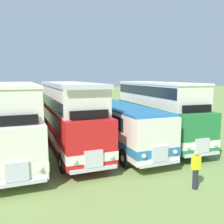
# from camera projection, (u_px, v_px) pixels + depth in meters

# --- Properties ---
(ground_plane) EXTENTS (200.00, 200.00, 0.00)m
(ground_plane) POSITION_uv_depth(u_px,v_px,m) (45.00, 154.00, 15.60)
(ground_plane) COLOR #7A934C
(bus_third_in_row) EXTENTS (2.75, 11.11, 4.49)m
(bus_third_in_row) POSITION_uv_depth(u_px,v_px,m) (16.00, 117.00, 14.80)
(bus_third_in_row) COLOR silver
(bus_third_in_row) RESTS_ON ground
(bus_fourth_in_row) EXTENTS (2.80, 9.98, 4.52)m
(bus_fourth_in_row) POSITION_uv_depth(u_px,v_px,m) (70.00, 116.00, 15.81)
(bus_fourth_in_row) COLOR red
(bus_fourth_in_row) RESTS_ON ground
(bus_fifth_in_row) EXTENTS (2.79, 10.52, 2.99)m
(bus_fifth_in_row) POSITION_uv_depth(u_px,v_px,m) (119.00, 123.00, 16.80)
(bus_fifth_in_row) COLOR silver
(bus_fifth_in_row) RESTS_ON ground
(bus_sixth_in_row) EXTENTS (2.89, 10.34, 4.49)m
(bus_sixth_in_row) POSITION_uv_depth(u_px,v_px,m) (157.00, 109.00, 18.25)
(bus_sixth_in_row) COLOR #237538
(bus_sixth_in_row) RESTS_ON ground
(marshal_person) EXTENTS (0.36, 0.24, 1.73)m
(marshal_person) POSITION_uv_depth(u_px,v_px,m) (196.00, 169.00, 10.62)
(marshal_person) COLOR #23232D
(marshal_person) RESTS_ON ground
(rope_fence_line) EXTENTS (22.49, 0.08, 1.05)m
(rope_fence_line) POSITION_uv_depth(u_px,v_px,m) (36.00, 118.00, 24.93)
(rope_fence_line) COLOR #8C704C
(rope_fence_line) RESTS_ON ground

